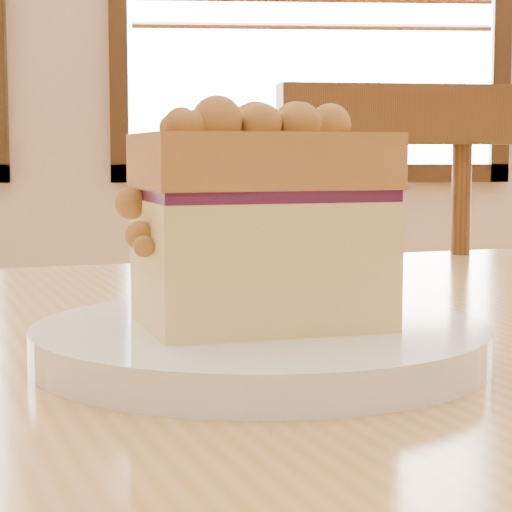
% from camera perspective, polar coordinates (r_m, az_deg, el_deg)
% --- Properties ---
extents(cafe_chair_main, '(0.46, 0.46, 0.93)m').
position_cam_1_polar(cafe_chair_main, '(1.25, 8.85, -12.00)').
color(cafe_chair_main, '#573A18').
rests_on(cafe_chair_main, ground).
extents(plate, '(0.23, 0.23, 0.02)m').
position_cam_1_polar(plate, '(0.51, 0.23, -5.06)').
color(plate, white).
rests_on(plate, cafe_table_main).
extents(cake_slice, '(0.14, 0.11, 0.11)m').
position_cam_1_polar(cake_slice, '(0.50, 0.00, 2.23)').
color(cake_slice, '#EACC84').
rests_on(cake_slice, plate).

